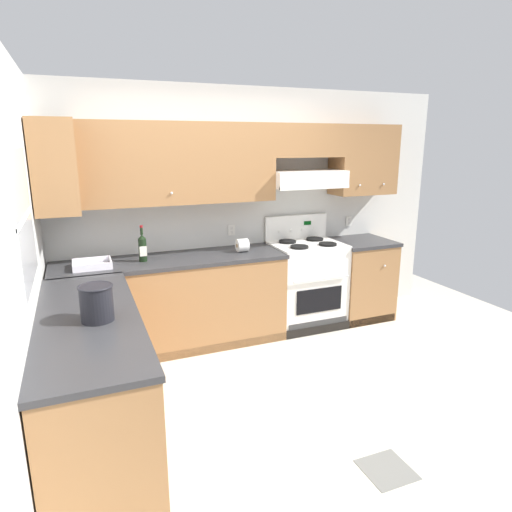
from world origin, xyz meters
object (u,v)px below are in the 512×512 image
stove (306,283)px  bowl (92,265)px  bucket (96,302)px  paper_towel_roll (242,245)px  wine_bottle (142,247)px

stove → bowl: stove is taller
bucket → paper_towel_roll: 2.00m
bowl → paper_towel_roll: bearing=2.1°
bowl → paper_towel_roll: 1.45m
wine_bottle → bowl: bearing=-173.9°
wine_bottle → paper_towel_roll: (0.99, 0.00, -0.07)m
bowl → bucket: (-0.02, -1.31, 0.10)m
wine_bottle → bucket: wine_bottle is taller
stove → bucket: (-2.22, -1.37, 0.55)m
wine_bottle → bucket: 1.44m
bowl → paper_towel_roll: size_ratio=2.49×
stove → paper_towel_roll: (-0.75, -0.01, 0.50)m
bowl → bucket: bucket is taller
stove → wine_bottle: size_ratio=3.51×
stove → wine_bottle: 1.83m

